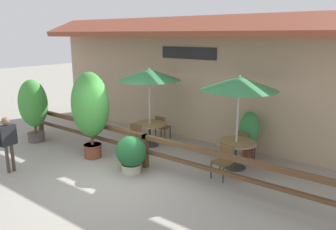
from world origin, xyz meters
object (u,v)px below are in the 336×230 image
chair_middle_wallside (245,143)px  potted_plant_entrance_palm (90,107)px  dining_table_near (150,128)px  patio_umbrella_middle (239,84)px  patio_umbrella_near (149,75)px  chair_near_wallside (162,126)px  pedestrian (8,137)px  chair_middle_streetside (223,160)px  chair_near_streetside (133,137)px  potted_plant_tall_tropical (131,153)px  dining_table_middle (236,147)px  potted_plant_corner_fern (33,106)px  potted_plant_broad_leaf (249,131)px

chair_middle_wallside → potted_plant_entrance_palm: potted_plant_entrance_palm is taller
dining_table_near → patio_umbrella_middle: size_ratio=0.42×
patio_umbrella_near → chair_near_wallside: 2.02m
pedestrian → chair_middle_wallside: bearing=-47.3°
dining_table_near → chair_near_wallside: (-0.07, 0.74, -0.13)m
patio_umbrella_middle → chair_middle_streetside: 2.03m
chair_near_wallside → pedestrian: pedestrian is taller
chair_near_streetside → patio_umbrella_middle: 3.75m
chair_near_streetside → chair_near_wallside: size_ratio=1.00×
patio_umbrella_middle → potted_plant_tall_tropical: patio_umbrella_middle is taller
potted_plant_entrance_palm → chair_middle_streetside: bearing=16.0°
potted_plant_tall_tropical → dining_table_near: bearing=117.6°
patio_umbrella_middle → dining_table_middle: size_ratio=2.39×
patio_umbrella_near → patio_umbrella_middle: same height
potted_plant_tall_tropical → potted_plant_entrance_palm: potted_plant_entrance_palm is taller
chair_near_wallside → chair_middle_streetside: bearing=146.8°
chair_near_streetside → pedestrian: size_ratio=0.57×
patio_umbrella_near → chair_middle_streetside: patio_umbrella_near is taller
chair_near_wallside → pedestrian: size_ratio=0.57×
patio_umbrella_middle → pedestrian: size_ratio=1.70×
chair_middle_wallside → potted_plant_entrance_palm: size_ratio=0.34×
dining_table_near → potted_plant_tall_tropical: potted_plant_tall_tropical is taller
patio_umbrella_near → potted_plant_corner_fern: bearing=-149.0°
dining_table_near → chair_middle_streetside: chair_middle_streetside is taller
potted_plant_tall_tropical → chair_middle_wallside: bearing=53.9°
patio_umbrella_middle → potted_plant_entrance_palm: size_ratio=1.00×
pedestrian → potted_plant_broad_leaf: bearing=-45.8°
pedestrian → patio_umbrella_middle: bearing=-53.0°
potted_plant_tall_tropical → patio_umbrella_near: bearing=117.6°
potted_plant_corner_fern → chair_middle_streetside: bearing=11.0°
patio_umbrella_near → potted_plant_corner_fern: size_ratio=1.20×
chair_near_streetside → dining_table_middle: size_ratio=0.80×
dining_table_middle → pedestrian: pedestrian is taller
dining_table_near → potted_plant_entrance_palm: size_ratio=0.42×
patio_umbrella_middle → potted_plant_broad_leaf: bearing=94.9°
dining_table_middle → chair_middle_wallside: (-0.09, 0.77, -0.13)m
chair_middle_wallside → potted_plant_corner_fern: potted_plant_corner_fern is taller
patio_umbrella_near → pedestrian: (-1.58, -3.92, -1.39)m
dining_table_near → dining_table_middle: same height
chair_near_streetside → potted_plant_tall_tropical: bearing=-57.1°
patio_umbrella_near → potted_plant_tall_tropical: bearing=-62.4°
potted_plant_broad_leaf → pedestrian: bearing=-133.0°
patio_umbrella_middle → dining_table_near: bearing=179.8°
chair_near_streetside → potted_plant_corner_fern: potted_plant_corner_fern is taller
chair_middle_wallside → potted_plant_tall_tropical: bearing=68.2°
potted_plant_corner_fern → potted_plant_broad_leaf: size_ratio=1.55×
chair_near_streetside → patio_umbrella_middle: patio_umbrella_middle is taller
chair_near_wallside → chair_middle_wallside: bearing=172.3°
chair_near_wallside → chair_near_streetside: bearing=82.9°
chair_near_wallside → potted_plant_broad_leaf: size_ratio=0.62×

